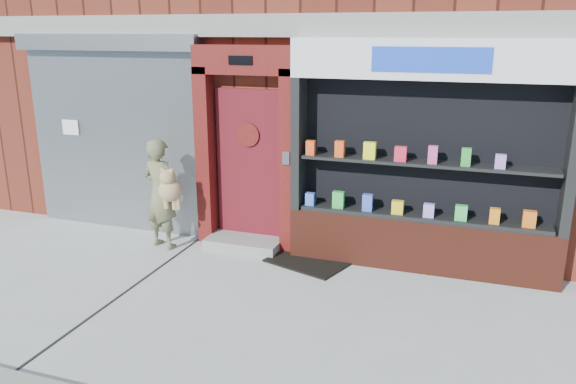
% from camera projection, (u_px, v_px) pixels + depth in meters
% --- Properties ---
extents(ground, '(80.00, 80.00, 0.00)m').
position_uv_depth(ground, '(246.00, 307.00, 6.49)').
color(ground, '#9E9E99').
rests_on(ground, ground).
extents(shutter_bay, '(3.10, 0.30, 3.04)m').
position_uv_depth(shutter_bay, '(114.00, 122.00, 8.70)').
color(shutter_bay, gray).
rests_on(shutter_bay, ground).
extents(red_door_bay, '(1.52, 0.58, 2.90)m').
position_uv_depth(red_door_bay, '(247.00, 149.00, 8.01)').
color(red_door_bay, '#4A0E0C').
rests_on(red_door_bay, ground).
extents(pharmacy_bay, '(3.50, 0.41, 3.00)m').
position_uv_depth(pharmacy_bay, '(424.00, 169.00, 7.21)').
color(pharmacy_bay, '#5A2115').
rests_on(pharmacy_bay, ground).
extents(woman, '(0.72, 0.53, 1.62)m').
position_uv_depth(woman, '(162.00, 193.00, 8.09)').
color(woman, '#686945').
rests_on(woman, ground).
extents(doormat, '(1.23, 1.03, 0.03)m').
position_uv_depth(doormat, '(308.00, 261.00, 7.75)').
color(doormat, black).
rests_on(doormat, ground).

